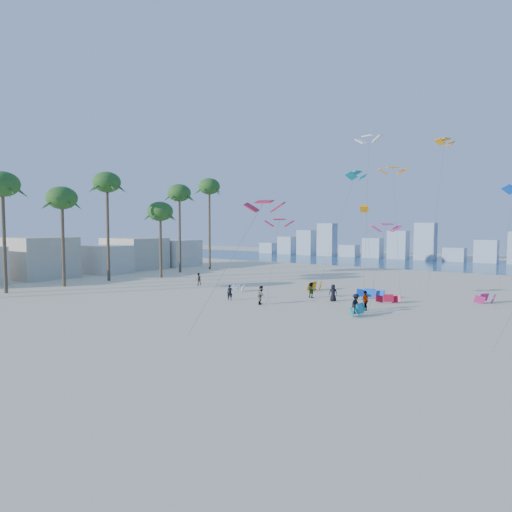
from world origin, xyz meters
The scene contains 10 objects.
ground centered at (0.00, 0.00, 0.00)m, with size 220.00×220.00×0.00m, color beige.
ocean centered at (0.00, 72.00, 0.01)m, with size 220.00×220.00×0.00m, color navy.
kitesurfer_near centered at (1.45, 13.57, 0.79)m, with size 0.58×0.38×1.58m, color black.
kitesurfer_mid centered at (5.52, 13.52, 0.91)m, with size 0.89×0.69×1.82m, color gray.
kitesurfers_far centered at (9.69, 18.43, 0.85)m, with size 37.12×11.56×1.80m.
grounded_kites centered at (11.68, 21.70, 0.44)m, with size 26.41×16.42×0.96m.
flying_kites centered at (13.31, 23.86, 12.46)m, with size 25.60×35.45×18.53m.
palm_row centered at (-22.15, 16.19, 11.84)m, with size 7.10×44.80×16.06m.
beachfront_buildings centered at (-33.69, 20.82, 2.67)m, with size 11.50×43.00×6.00m.
distant_skyline centered at (-1.19, 82.00, 3.09)m, with size 85.00×3.00×8.40m.
Camera 1 is at (30.84, -21.21, 7.59)m, focal length 31.23 mm.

